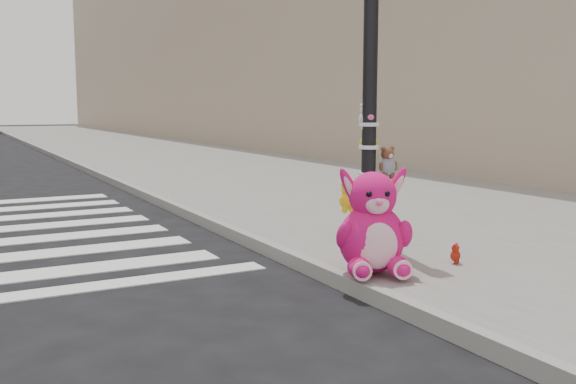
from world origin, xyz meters
TOP-DOWN VIEW (x-y plane):
  - ground at (0.00, 0.00)m, footprint 120.00×120.00m
  - sidewalk_near at (5.00, 10.00)m, footprint 7.00×80.00m
  - curb_edge at (1.55, 10.00)m, footprint 0.12×80.00m
  - bld_near at (10.50, 20.00)m, footprint 5.00×60.00m
  - signal_pole at (2.62, 1.81)m, footprint 0.66×0.49m
  - pink_bunny at (1.79, 0.57)m, footprint 0.81×0.87m
  - red_teddy at (2.71, 0.50)m, footprint 0.16×0.15m

SIDE VIEW (x-z plane):
  - ground at x=0.00m, z-range 0.00..0.00m
  - sidewalk_near at x=5.00m, z-range 0.00..0.14m
  - curb_edge at x=1.55m, z-range -0.01..0.15m
  - red_teddy at x=2.71m, z-range 0.14..0.34m
  - pink_bunny at x=1.79m, z-range 0.05..1.03m
  - signal_pole at x=2.62m, z-range -0.16..3.84m
  - bld_near at x=10.50m, z-range 0.00..10.00m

